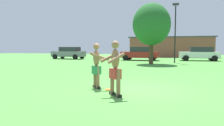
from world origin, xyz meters
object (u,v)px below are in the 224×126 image
object	(u,v)px
player_in_red	(115,67)
car_white_near_post	(199,54)
tree_behind_players	(152,24)
frisbee	(109,90)
car_gray_mid_lot	(69,53)
lamp_post	(175,27)
car_red_far_end	(140,53)
player_with_cap	(97,63)

from	to	relation	value
player_in_red	car_white_near_post	size ratio (longest dim) A/B	0.40
car_white_near_post	tree_behind_players	bearing A→B (deg)	-126.53
frisbee	car_gray_mid_lot	xyz separation A→B (m)	(-11.01, 18.64, 0.81)
lamp_post	tree_behind_players	distance (m)	2.94
frisbee	car_white_near_post	bearing A→B (deg)	75.00
car_red_far_end	car_white_near_post	bearing A→B (deg)	10.22
car_red_far_end	lamp_post	distance (m)	5.77
lamp_post	tree_behind_players	world-z (taller)	lamp_post
player_with_cap	car_gray_mid_lot	xyz separation A→B (m)	(-10.47, 18.42, -0.11)
player_in_red	car_red_far_end	distance (m)	19.03
lamp_post	car_red_far_end	bearing A→B (deg)	139.37
frisbee	lamp_post	distance (m)	15.37
car_gray_mid_lot	frisbee	bearing A→B (deg)	-59.43
lamp_post	frisbee	bearing A→B (deg)	-99.25
car_white_near_post	car_red_far_end	bearing A→B (deg)	-169.78
player_with_cap	frisbee	bearing A→B (deg)	-22.19
player_in_red	car_red_far_end	size ratio (longest dim) A/B	0.39
frisbee	car_gray_mid_lot	size ratio (longest dim) A/B	0.06
player_in_red	car_gray_mid_lot	bearing A→B (deg)	120.48
car_white_near_post	car_gray_mid_lot	size ratio (longest dim) A/B	1.00
player_with_cap	car_red_far_end	bearing A→B (deg)	92.96
player_in_red	tree_behind_players	bearing A→B (deg)	90.68
player_with_cap	frisbee	size ratio (longest dim) A/B	6.30
car_red_far_end	tree_behind_players	bearing A→B (deg)	-71.83
tree_behind_players	frisbee	bearing A→B (deg)	-91.38
player_in_red	tree_behind_players	distance (m)	13.83
car_gray_mid_lot	tree_behind_players	xyz separation A→B (m)	(11.31, -5.92, 2.78)
tree_behind_players	player_with_cap	bearing A→B (deg)	-93.83
lamp_post	car_white_near_post	bearing A→B (deg)	58.54
frisbee	car_red_far_end	distance (m)	18.15
car_gray_mid_lot	player_with_cap	bearing A→B (deg)	-60.37
player_with_cap	lamp_post	bearing A→B (deg)	78.59
car_red_far_end	car_gray_mid_lot	bearing A→B (deg)	176.64
frisbee	tree_behind_players	xyz separation A→B (m)	(0.31, 12.71, 3.60)
frisbee	car_red_far_end	bearing A→B (deg)	94.60
player_in_red	lamp_post	size ratio (longest dim) A/B	0.30
player_in_red	car_gray_mid_lot	size ratio (longest dim) A/B	0.39
tree_behind_players	player_in_red	bearing A→B (deg)	-89.32
car_gray_mid_lot	tree_behind_players	distance (m)	13.07
car_white_near_post	player_in_red	bearing A→B (deg)	-103.13
car_white_near_post	car_red_far_end	xyz separation A→B (m)	(-6.62, -1.19, 0.00)
car_gray_mid_lot	car_white_near_post	bearing A→B (deg)	2.24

